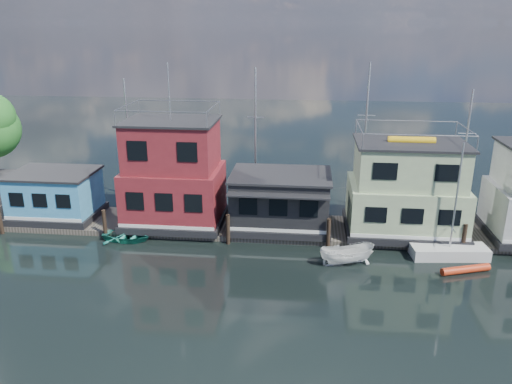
# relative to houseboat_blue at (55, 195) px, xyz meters

# --- Properties ---
(ground) EXTENTS (160.00, 160.00, 0.00)m
(ground) POSITION_rel_houseboat_blue_xyz_m (18.00, -12.00, -2.21)
(ground) COLOR black
(ground) RESTS_ON ground
(dock) EXTENTS (48.00, 5.00, 0.40)m
(dock) POSITION_rel_houseboat_blue_xyz_m (18.00, 0.00, -2.01)
(dock) COLOR #595147
(dock) RESTS_ON ground
(houseboat_blue) EXTENTS (6.40, 4.90, 3.66)m
(houseboat_blue) POSITION_rel_houseboat_blue_xyz_m (0.00, 0.00, 0.00)
(houseboat_blue) COLOR black
(houseboat_blue) RESTS_ON dock
(houseboat_red) EXTENTS (7.40, 5.90, 11.86)m
(houseboat_red) POSITION_rel_houseboat_blue_xyz_m (9.50, 0.00, 1.90)
(houseboat_red) COLOR black
(houseboat_red) RESTS_ON dock
(houseboat_dark) EXTENTS (7.40, 6.10, 4.06)m
(houseboat_dark) POSITION_rel_houseboat_blue_xyz_m (17.50, -0.02, 0.21)
(houseboat_dark) COLOR black
(houseboat_dark) RESTS_ON dock
(houseboat_green) EXTENTS (8.40, 5.90, 7.03)m
(houseboat_green) POSITION_rel_houseboat_blue_xyz_m (26.50, 0.00, 1.34)
(houseboat_green) COLOR black
(houseboat_green) RESTS_ON dock
(pilings) EXTENTS (42.28, 0.28, 2.20)m
(pilings) POSITION_rel_houseboat_blue_xyz_m (17.67, -2.80, -1.11)
(pilings) COLOR #2D2116
(pilings) RESTS_ON ground
(background_masts) EXTENTS (36.40, 0.16, 12.00)m
(background_masts) POSITION_rel_houseboat_blue_xyz_m (22.76, 6.00, 3.35)
(background_masts) COLOR silver
(background_masts) RESTS_ON ground
(day_sailer) EXTENTS (5.12, 2.15, 7.86)m
(day_sailer) POSITION_rel_houseboat_blue_xyz_m (28.99, -3.35, -1.76)
(day_sailer) COLOR beige
(day_sailer) RESTS_ON ground
(red_kayak) EXTENTS (3.26, 1.52, 0.48)m
(red_kayak) POSITION_rel_houseboat_blue_xyz_m (29.46, -5.52, -1.96)
(red_kayak) COLOR red
(red_kayak) RESTS_ON ground
(motorboat) EXTENTS (3.80, 2.15, 1.38)m
(motorboat) POSITION_rel_houseboat_blue_xyz_m (22.12, -5.16, -1.51)
(motorboat) COLOR white
(motorboat) RESTS_ON ground
(dinghy_teal) EXTENTS (3.82, 2.95, 0.73)m
(dinghy_teal) POSITION_rel_houseboat_blue_xyz_m (6.65, -3.03, -1.84)
(dinghy_teal) COLOR #248674
(dinghy_teal) RESTS_ON ground
(dinghy_white) EXTENTS (2.46, 2.32, 1.03)m
(dinghy_white) POSITION_rel_houseboat_blue_xyz_m (23.08, -4.40, -1.69)
(dinghy_white) COLOR silver
(dinghy_white) RESTS_ON ground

